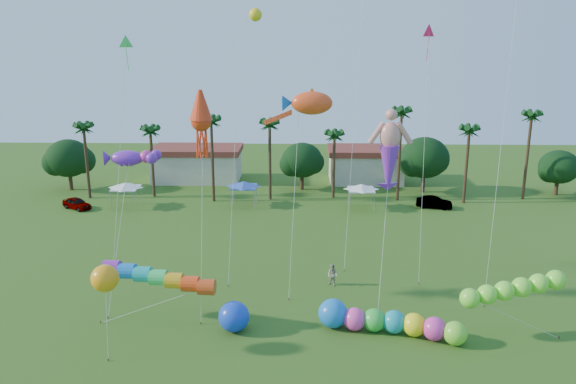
{
  "coord_description": "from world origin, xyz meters",
  "views": [
    {
      "loc": [
        0.95,
        -28.17,
        19.24
      ],
      "look_at": [
        0.0,
        10.0,
        9.0
      ],
      "focal_mm": 35.0,
      "sensor_mm": 36.0,
      "label": 1
    }
  ],
  "objects_px": {
    "caterpillar_inflatable": "(385,322)",
    "car_b": "(434,203)",
    "car_a": "(77,203)",
    "spectator_b": "(332,275)",
    "blue_ball": "(234,317)"
  },
  "relations": [
    {
      "from": "spectator_b",
      "to": "blue_ball",
      "type": "xyz_separation_m",
      "value": [
        -7.13,
        -7.6,
        0.15
      ]
    },
    {
      "from": "spectator_b",
      "to": "caterpillar_inflatable",
      "type": "xyz_separation_m",
      "value": [
        3.19,
        -7.66,
        -0.06
      ]
    },
    {
      "from": "spectator_b",
      "to": "caterpillar_inflatable",
      "type": "bearing_deg",
      "value": -30.21
    },
    {
      "from": "car_b",
      "to": "caterpillar_inflatable",
      "type": "height_order",
      "value": "caterpillar_inflatable"
    },
    {
      "from": "car_a",
      "to": "spectator_b",
      "type": "xyz_separation_m",
      "value": [
        29.29,
        -21.06,
        0.25
      ]
    },
    {
      "from": "blue_ball",
      "to": "car_b",
      "type": "bearing_deg",
      "value": 55.76
    },
    {
      "from": "caterpillar_inflatable",
      "to": "car_a",
      "type": "bearing_deg",
      "value": 152.92
    },
    {
      "from": "car_a",
      "to": "caterpillar_inflatable",
      "type": "distance_m",
      "value": 43.35
    },
    {
      "from": "spectator_b",
      "to": "caterpillar_inflatable",
      "type": "relative_size",
      "value": 0.19
    },
    {
      "from": "car_a",
      "to": "blue_ball",
      "type": "xyz_separation_m",
      "value": [
        22.16,
        -28.66,
        0.4
      ]
    },
    {
      "from": "car_a",
      "to": "car_b",
      "type": "height_order",
      "value": "car_b"
    },
    {
      "from": "car_a",
      "to": "blue_ball",
      "type": "height_order",
      "value": "blue_ball"
    },
    {
      "from": "car_a",
      "to": "caterpillar_inflatable",
      "type": "relative_size",
      "value": 0.4
    },
    {
      "from": "caterpillar_inflatable",
      "to": "blue_ball",
      "type": "distance_m",
      "value": 10.32
    },
    {
      "from": "caterpillar_inflatable",
      "to": "car_b",
      "type": "bearing_deg",
      "value": 85.84
    }
  ]
}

